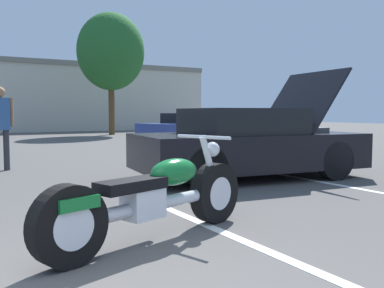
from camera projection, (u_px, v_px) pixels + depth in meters
The scene contains 7 objects.
parking_stripe_middle at pixel (193, 219), 4.78m from camera, with size 0.12×4.74×0.01m, color white.
parking_stripe_back at pixel (377, 192), 6.39m from camera, with size 0.12×4.74×0.01m, color white.
tree_background at pixel (111, 52), 22.71m from camera, with size 3.56×3.56×6.47m.
motorcycle at pixel (154, 199), 3.96m from camera, with size 2.39×1.02×0.96m.
show_car_hood_open at pixel (249, 144), 7.81m from camera, with size 4.27×2.38×1.99m.
parked_car_right_row at pixel (198, 129), 16.07m from camera, with size 4.84×2.70×1.16m.
spectator_near_motorcycle at pixel (0, 121), 8.73m from camera, with size 0.52×0.23×1.72m.
Camera 1 is at (-0.50, -2.19, 1.20)m, focal length 40.00 mm.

